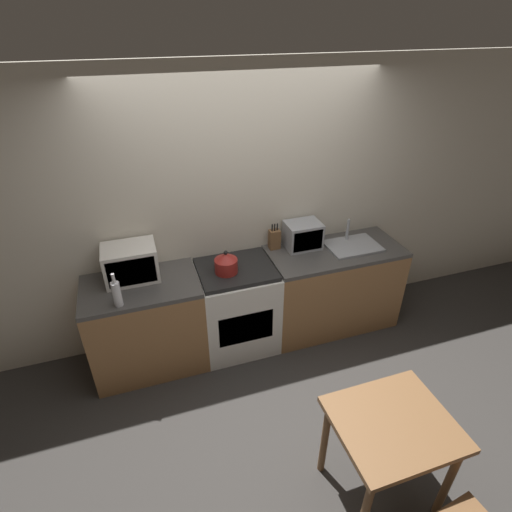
# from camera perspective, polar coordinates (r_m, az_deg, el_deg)

# --- Properties ---
(ground_plane) EXTENTS (16.00, 16.00, 0.00)m
(ground_plane) POSITION_cam_1_polar(r_m,az_deg,el_deg) (3.73, 3.47, -19.05)
(ground_plane) COLOR #33302D
(wall_back) EXTENTS (10.00, 0.06, 2.60)m
(wall_back) POSITION_cam_1_polar(r_m,az_deg,el_deg) (3.76, -2.02, 6.59)
(wall_back) COLOR beige
(wall_back) RESTS_ON ground_plane
(counter_left_run) EXTENTS (0.99, 0.62, 0.90)m
(counter_left_run) POSITION_cam_1_polar(r_m,az_deg,el_deg) (3.81, -15.30, -9.50)
(counter_left_run) COLOR olive
(counter_left_run) RESTS_ON ground_plane
(counter_right_run) EXTENTS (1.33, 0.62, 0.90)m
(counter_right_run) POSITION_cam_1_polar(r_m,az_deg,el_deg) (4.22, 10.73, -4.38)
(counter_right_run) COLOR olive
(counter_right_run) RESTS_ON ground_plane
(stove_range) EXTENTS (0.71, 0.62, 0.90)m
(stove_range) POSITION_cam_1_polar(r_m,az_deg,el_deg) (3.89, -2.74, -7.27)
(stove_range) COLOR silver
(stove_range) RESTS_ON ground_plane
(kettle) EXTENTS (0.21, 0.21, 0.22)m
(kettle) POSITION_cam_1_polar(r_m,az_deg,el_deg) (3.53, -4.30, -1.01)
(kettle) COLOR maroon
(kettle) RESTS_ON stove_range
(microwave) EXTENTS (0.44, 0.32, 0.31)m
(microwave) POSITION_cam_1_polar(r_m,az_deg,el_deg) (3.57, -17.48, -0.94)
(microwave) COLOR silver
(microwave) RESTS_ON counter_left_run
(bottle) EXTENTS (0.07, 0.07, 0.30)m
(bottle) POSITION_cam_1_polar(r_m,az_deg,el_deg) (3.29, -19.28, -5.06)
(bottle) COLOR silver
(bottle) RESTS_ON counter_left_run
(knife_block) EXTENTS (0.10, 0.08, 0.26)m
(knife_block) POSITION_cam_1_polar(r_m,az_deg,el_deg) (3.88, 2.65, 2.43)
(knife_block) COLOR brown
(knife_block) RESTS_ON counter_right_run
(toaster_oven) EXTENTS (0.34, 0.26, 0.26)m
(toaster_oven) POSITION_cam_1_polar(r_m,az_deg,el_deg) (3.91, 6.72, 2.97)
(toaster_oven) COLOR #999BA0
(toaster_oven) RESTS_ON counter_right_run
(sink_basin) EXTENTS (0.51, 0.37, 0.24)m
(sink_basin) POSITION_cam_1_polar(r_m,az_deg,el_deg) (4.06, 13.63, 1.52)
(sink_basin) COLOR #999BA0
(sink_basin) RESTS_ON counter_right_run
(dining_table) EXTENTS (0.72, 0.63, 0.74)m
(dining_table) POSITION_cam_1_polar(r_m,az_deg,el_deg) (2.86, 18.68, -22.96)
(dining_table) COLOR brown
(dining_table) RESTS_ON ground_plane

